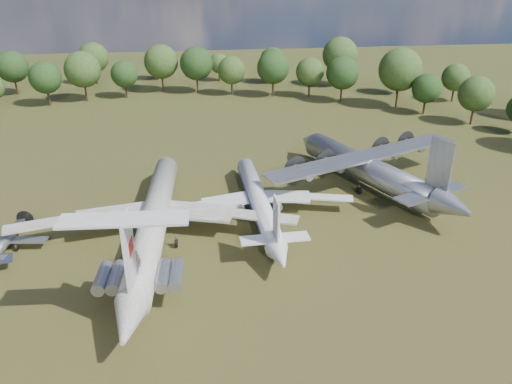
{
  "coord_description": "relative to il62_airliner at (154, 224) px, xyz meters",
  "views": [
    {
      "loc": [
        4.54,
        -63.69,
        34.64
      ],
      "look_at": [
        12.93,
        -1.06,
        5.0
      ],
      "focal_mm": 35.0,
      "sensor_mm": 36.0,
      "label": 1
    }
  ],
  "objects": [
    {
      "name": "ground",
      "position": [
        1.17,
        3.92,
        -2.48
      ],
      "size": [
        300.0,
        300.0,
        0.0
      ],
      "primitive_type": "plane",
      "color": "#253913",
      "rests_on": "ground"
    },
    {
      "name": "small_prop_northwest",
      "position": [
        -19.18,
        0.02,
        -1.45
      ],
      "size": [
        11.93,
        15.17,
        2.05
      ],
      "primitive_type": null,
      "rotation": [
        0.0,
        0.0,
        -0.12
      ],
      "color": "#979A9E",
      "rests_on": "ground"
    },
    {
      "name": "tu104_jet",
      "position": [
        14.78,
        5.3,
        -0.58
      ],
      "size": [
        29.48,
        38.71,
        3.8
      ],
      "primitive_type": null,
      "rotation": [
        0.0,
        0.0,
        0.03
      ],
      "color": "silver",
      "rests_on": "ground"
    },
    {
      "name": "an12_transport",
      "position": [
        33.93,
        12.53,
        0.26
      ],
      "size": [
        50.39,
        52.71,
        5.46
      ],
      "primitive_type": null,
      "rotation": [
        0.0,
        0.0,
        0.4
      ],
      "color": "#96999D",
      "rests_on": "ground"
    },
    {
      "name": "person_on_il62",
      "position": [
        -0.87,
        -13.84,
        3.45
      ],
      "size": [
        0.72,
        0.49,
        1.94
      ],
      "primitive_type": "imported",
      "rotation": [
        0.0,
        0.0,
        3.11
      ],
      "color": "#9B6A4E",
      "rests_on": "il62_airliner"
    },
    {
      "name": "il62_airliner",
      "position": [
        0.0,
        0.0,
        0.0
      ],
      "size": [
        41.94,
        52.84,
        4.95
      ],
      "primitive_type": null,
      "rotation": [
        0.0,
        0.0,
        -0.06
      ],
      "color": "beige",
      "rests_on": "ground"
    }
  ]
}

